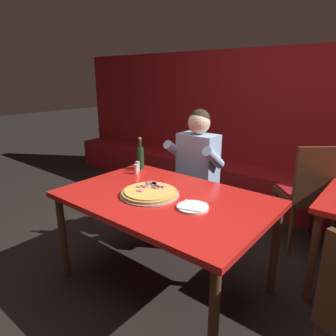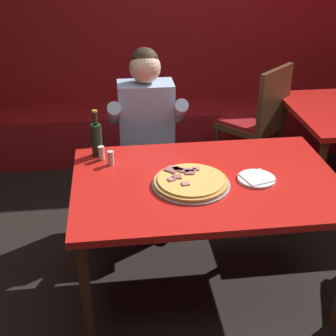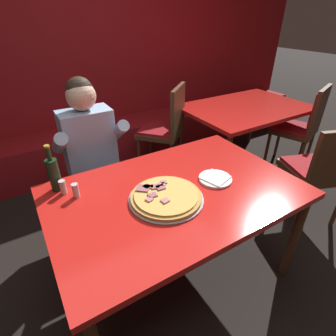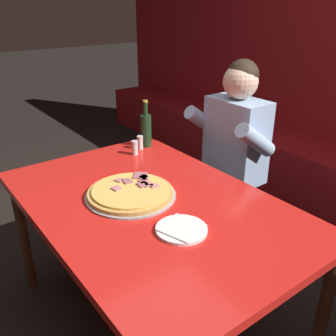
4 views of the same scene
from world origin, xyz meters
name	(u,v)px [view 4 (image 4 of 4)]	position (x,y,z in m)	size (l,w,h in m)	color
ground_plane	(154,321)	(0.00, 0.00, 0.00)	(24.00, 24.00, 0.00)	black
main_dining_table	(151,214)	(0.00, 0.00, 0.67)	(1.48, 0.98, 0.74)	#4C2D19
pizza	(131,192)	(-0.10, -0.05, 0.76)	(0.43, 0.43, 0.05)	#9E9EA3
plate_white_paper	(181,229)	(0.27, -0.04, 0.75)	(0.21, 0.21, 0.02)	white
beer_bottle	(146,129)	(-0.60, 0.38, 0.85)	(0.07, 0.07, 0.29)	#19381E
shaker_oregano	(140,143)	(-0.58, 0.32, 0.78)	(0.04, 0.04, 0.09)	silver
shaker_black_pepper	(135,148)	(-0.52, 0.24, 0.78)	(0.04, 0.04, 0.09)	silver
diner_seated_blue_shirt	(226,154)	(-0.27, 0.75, 0.71)	(0.53, 0.53, 1.27)	black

